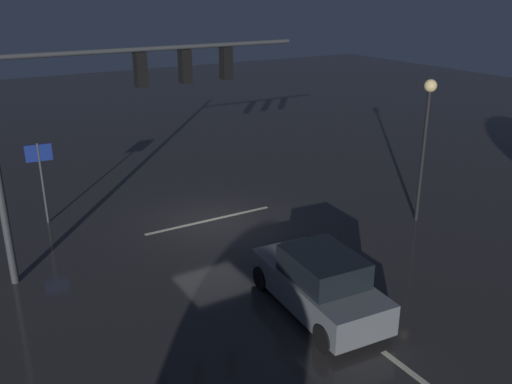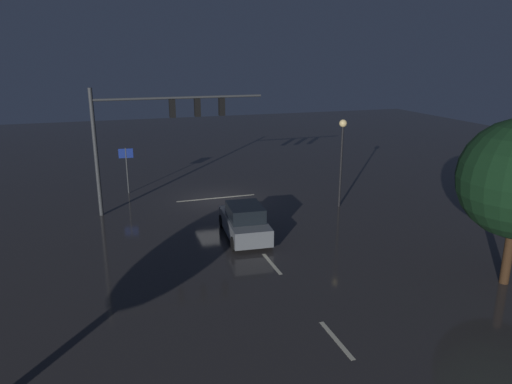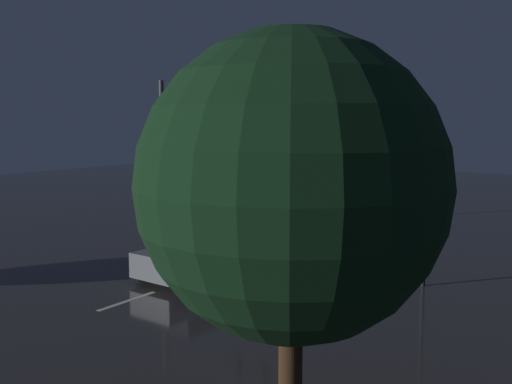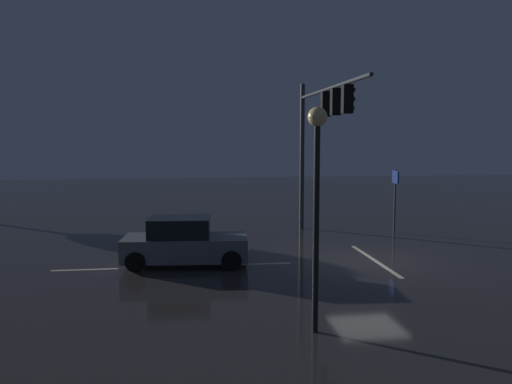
% 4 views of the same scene
% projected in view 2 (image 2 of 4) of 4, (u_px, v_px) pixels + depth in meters
% --- Properties ---
extents(ground_plane, '(80.00, 80.00, 0.00)m').
position_uv_depth(ground_plane, '(217.00, 199.00, 29.75)').
color(ground_plane, '#2D2B2B').
extents(traffic_signal_assembly, '(9.51, 0.47, 7.02)m').
position_uv_depth(traffic_signal_assembly, '(158.00, 122.00, 26.44)').
color(traffic_signal_assembly, '#383A3D').
rests_on(traffic_signal_assembly, ground_plane).
extents(lane_dash_far, '(0.16, 2.20, 0.01)m').
position_uv_depth(lane_dash_far, '(234.00, 220.00, 26.10)').
color(lane_dash_far, beige).
rests_on(lane_dash_far, ground_plane).
extents(lane_dash_mid, '(0.16, 2.20, 0.01)m').
position_uv_depth(lane_dash_mid, '(272.00, 264.00, 20.63)').
color(lane_dash_mid, beige).
rests_on(lane_dash_mid, ground_plane).
extents(lane_dash_near, '(0.16, 2.20, 0.01)m').
position_uv_depth(lane_dash_near, '(336.00, 340.00, 15.15)').
color(lane_dash_near, beige).
rests_on(lane_dash_near, ground_plane).
extents(stop_bar, '(5.00, 0.16, 0.01)m').
position_uv_depth(stop_bar, '(216.00, 198.00, 29.97)').
color(stop_bar, beige).
rests_on(stop_bar, ground_plane).
extents(car_approaching, '(2.19, 4.47, 1.70)m').
position_uv_depth(car_approaching, '(245.00, 222.00, 23.40)').
color(car_approaching, slate).
rests_on(car_approaching, ground_plane).
extents(street_lamp_left_kerb, '(0.44, 0.44, 5.15)m').
position_uv_depth(street_lamp_left_kerb, '(342.00, 147.00, 27.38)').
color(street_lamp_left_kerb, black).
rests_on(street_lamp_left_kerb, ground_plane).
extents(route_sign, '(0.90, 0.16, 2.98)m').
position_uv_depth(route_sign, '(126.00, 161.00, 30.45)').
color(route_sign, '#383A3D').
rests_on(route_sign, ground_plane).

